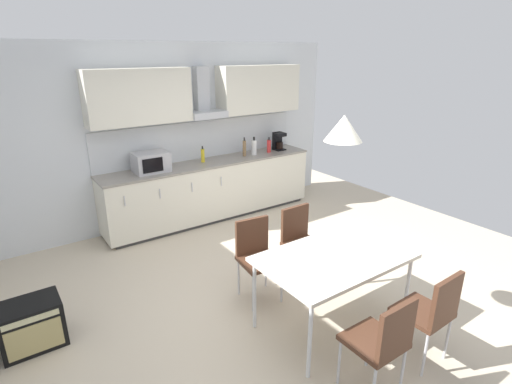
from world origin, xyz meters
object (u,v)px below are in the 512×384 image
bottle_brown (244,148)px  bottle_red (269,146)px  chair_far_right (300,236)px  guitar_amp (32,325)px  bottle_white (254,147)px  chair_far_left (256,251)px  dining_table (334,260)px  chair_near_right (432,309)px  microwave (151,162)px  chair_near_left (383,338)px  coffee_maker (278,141)px  bottle_yellow (203,155)px  pendant_lamp (344,128)px

bottle_brown → bottle_red: (0.48, -0.02, -0.02)m
chair_far_right → guitar_amp: bearing=169.7°
bottle_white → bottle_red: 0.31m
chair_far_left → dining_table: bearing=-70.0°
bottle_white → bottle_red: size_ratio=1.17×
bottle_white → bottle_brown: bearing=171.6°
bottle_red → chair_near_right: 4.02m
microwave → chair_near_left: 3.89m
microwave → chair_far_left: size_ratio=0.55×
chair_near_right → bottle_red: bearing=73.1°
chair_far_left → bottle_brown: bearing=59.4°
bottle_white → guitar_amp: bearing=-155.1°
coffee_maker → bottle_yellow: 1.45m
dining_table → chair_near_left: (-0.31, -0.83, -0.17)m
chair_far_right → bottle_brown: bearing=72.7°
bottle_yellow → chair_near_right: bearing=-89.3°
bottle_yellow → bottle_brown: bottle_brown is taller
coffee_maker → pendant_lamp: pendant_lamp is taller
dining_table → chair_far_left: size_ratio=1.59×
chair_near_right → guitar_amp: size_ratio=1.67×
guitar_amp → bottle_red: bearing=23.2°
bottle_yellow → chair_far_right: bearing=-88.9°
chair_far_left → chair_near_left: bearing=-90.3°
bottle_brown → chair_far_left: (-1.29, -2.18, -0.52)m
bottle_brown → chair_near_right: (-0.68, -3.84, -0.52)m
bottle_red → chair_far_right: size_ratio=0.29×
bottle_brown → chair_near_left: (-1.30, -3.84, -0.52)m
chair_far_right → pendant_lamp: pendant_lamp is taller
coffee_maker → guitar_amp: coffee_maker is taller
bottle_red → dining_table: 3.35m
bottle_white → bottle_red: bottle_white is taller
chair_near_left → bottle_brown: bearing=71.2°
pendant_lamp → guitar_amp: bearing=151.4°
chair_far_right → bottle_red: bearing=61.7°
bottle_red → dining_table: bottle_red is taller
bottle_yellow → bottle_red: bottle_red is taller
chair_far_right → chair_near_left: (-0.62, -1.65, 0.00)m
guitar_amp → pendant_lamp: (2.42, -1.32, 1.72)m
bottle_brown → chair_near_right: bottle_brown is taller
chair_far_right → chair_near_left: size_ratio=1.00×
chair_near_right → guitar_amp: bearing=141.8°
bottle_red → chair_far_right: 2.51m
chair_far_right → chair_near_right: size_ratio=1.00×
microwave → guitar_amp: 2.65m
bottle_yellow → bottle_brown: 0.73m
bottle_brown → bottle_white: bearing=-8.4°
microwave → bottle_red: size_ratio=1.89×
chair_near_right → dining_table: bearing=110.7°
pendant_lamp → dining_table: bearing=-53.1°
bottle_white → dining_table: bearing=-111.3°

